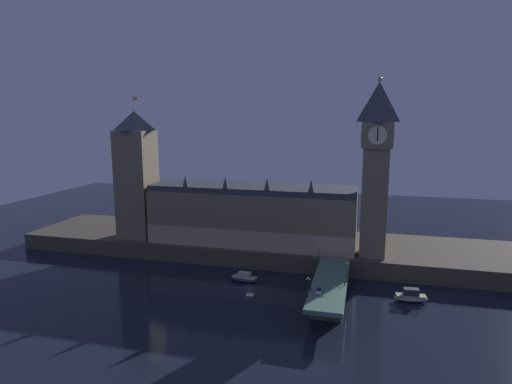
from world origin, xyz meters
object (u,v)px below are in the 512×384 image
pedestrian_near_rail (311,289)px  pedestrian_mid_walk (345,283)px  car_northbound_trail (319,291)px  street_lamp_mid (347,269)px  clock_tower (376,164)px  boat_downstream (411,297)px  boat_upstream (244,278)px  street_lamp_near (308,285)px  street_lamp_far (319,253)px  victoria_tower (137,175)px

pedestrian_near_rail → pedestrian_mid_walk: pedestrian_near_rail is taller
car_northbound_trail → street_lamp_mid: (7.50, 10.60, 3.53)m
clock_tower → boat_downstream: bearing=-62.6°
clock_tower → boat_upstream: size_ratio=6.33×
street_lamp_near → street_lamp_mid: street_lamp_mid is taller
clock_tower → street_lamp_near: size_ratio=10.66×
street_lamp_near → street_lamp_mid: (10.26, 14.72, 0.27)m
clock_tower → street_lamp_mid: clock_tower is taller
clock_tower → street_lamp_far: (-18.20, -16.42, -30.06)m
pedestrian_mid_walk → street_lamp_near: bearing=-130.7°
pedestrian_near_rail → pedestrian_mid_walk: 11.84m
street_lamp_far → boat_upstream: size_ratio=0.65×
clock_tower → car_northbound_trail: 55.79m
boat_upstream → boat_downstream: bearing=-2.9°
pedestrian_mid_walk → street_lamp_far: 20.78m
street_lamp_near → street_lamp_far: 29.44m
pedestrian_mid_walk → car_northbound_trail: bearing=-134.0°
clock_tower → street_lamp_mid: bearing=-104.3°
street_lamp_near → clock_tower: bearing=68.4°
car_northbound_trail → boat_downstream: (27.77, 17.92, -6.47)m
pedestrian_near_rail → boat_upstream: (-26.61, 20.52, -7.10)m
car_northbound_trail → street_lamp_near: street_lamp_near is taller
pedestrian_near_rail → pedestrian_mid_walk: bearing=36.9°
clock_tower → boat_upstream: 63.61m
victoria_tower → boat_downstream: 119.32m
street_lamp_far → street_lamp_near: bearing=-90.0°
clock_tower → pedestrian_mid_walk: (-8.33, -34.40, -33.40)m
victoria_tower → street_lamp_mid: victoria_tower is taller
street_lamp_near → pedestrian_mid_walk: bearing=49.3°
street_lamp_near → street_lamp_far: bearing=90.0°
victoria_tower → car_northbound_trail: bearing=-27.8°
street_lamp_mid → boat_upstream: (-36.47, 10.16, -10.29)m
car_northbound_trail → boat_upstream: car_northbound_trail is taller
pedestrian_mid_walk → boat_downstream: pedestrian_mid_walk is taller
pedestrian_near_rail → street_lamp_far: street_lamp_far is taller
street_lamp_far → pedestrian_mid_walk: bearing=-61.2°
street_lamp_near → street_lamp_mid: 17.95m
clock_tower → victoria_tower: clock_tower is taller
victoria_tower → street_lamp_mid: 100.02m
pedestrian_near_rail → boat_downstream: (30.14, 17.68, -6.80)m
pedestrian_mid_walk → street_lamp_far: bearing=118.8°
boat_upstream → boat_downstream: size_ratio=0.95×
pedestrian_near_rail → boat_downstream: size_ratio=0.16×
pedestrian_near_rail → boat_upstream: size_ratio=0.17×
car_northbound_trail → street_lamp_mid: street_lamp_mid is taller
car_northbound_trail → street_lamp_mid: 13.46m
pedestrian_mid_walk → street_lamp_near: street_lamp_near is taller
pedestrian_near_rail → car_northbound_trail: bearing=-5.7°
car_northbound_trail → boat_upstream: size_ratio=0.37×
car_northbound_trail → street_lamp_mid: bearing=54.7°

